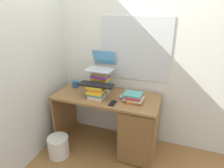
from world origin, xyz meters
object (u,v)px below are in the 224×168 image
object	(u,v)px
mug	(75,84)
cell_phone	(113,103)
book_stack_side	(134,97)
keyboard	(96,85)
computer_mouse	(122,97)
book_stack_keyboard_riser	(97,92)
desk	(131,124)
laptop	(102,65)
wastebasket	(59,146)
book_stack_tall	(100,81)

from	to	relation	value
mug	cell_phone	world-z (taller)	mug
book_stack_side	keyboard	world-z (taller)	keyboard
book_stack_side	computer_mouse	bearing A→B (deg)	168.40
book_stack_side	computer_mouse	distance (m)	0.17
book_stack_keyboard_riser	computer_mouse	distance (m)	0.31
desk	book_stack_side	xyz separation A→B (m)	(0.02, -0.01, 0.39)
laptop	wastebasket	distance (m)	1.19
desk	book_stack_keyboard_riser	bearing A→B (deg)	-170.04
laptop	cell_phone	bearing A→B (deg)	-51.90
cell_phone	keyboard	bearing A→B (deg)	161.23
book_stack_tall	mug	distance (m)	0.39
laptop	mug	xyz separation A→B (m)	(-0.38, -0.06, -0.30)
book_stack_keyboard_riser	book_stack_side	size ratio (longest dim) A/B	0.94
keyboard	computer_mouse	bearing A→B (deg)	16.38
book_stack_side	mug	world-z (taller)	book_stack_side
book_stack_tall	book_stack_side	size ratio (longest dim) A/B	1.22
desk	cell_phone	world-z (taller)	cell_phone
cell_phone	book_stack_keyboard_riser	bearing A→B (deg)	160.80
desk	book_stack_side	world-z (taller)	book_stack_side
book_stack_tall	cell_phone	xyz separation A→B (m)	(0.27, -0.28, -0.14)
laptop	book_stack_side	bearing A→B (deg)	-23.07
book_stack_tall	computer_mouse	distance (m)	0.37
desk	book_stack_side	bearing A→B (deg)	-29.22
keyboard	wastebasket	world-z (taller)	keyboard
mug	wastebasket	size ratio (longest dim) A/B	0.45
keyboard	wastebasket	xyz separation A→B (m)	(-0.41, -0.32, -0.79)
book_stack_tall	keyboard	distance (m)	0.20
book_stack_side	wastebasket	xyz separation A→B (m)	(-0.87, -0.38, -0.67)
book_stack_side	keyboard	distance (m)	0.47
computer_mouse	mug	size ratio (longest dim) A/B	0.86
book_stack_tall	book_stack_keyboard_riser	bearing A→B (deg)	-79.77
book_stack_tall	mug	xyz separation A→B (m)	(-0.38, 0.01, -0.10)
laptop	keyboard	size ratio (longest dim) A/B	0.82
book_stack_keyboard_riser	computer_mouse	world-z (taller)	book_stack_keyboard_riser
keyboard	book_stack_keyboard_riser	bearing A→B (deg)	92.74
book_stack_keyboard_riser	cell_phone	distance (m)	0.26
laptop	computer_mouse	world-z (taller)	laptop
laptop	desk	bearing A→B (deg)	-22.73
keyboard	laptop	bearing A→B (deg)	96.51
computer_mouse	cell_phone	xyz separation A→B (m)	(-0.05, -0.18, -0.01)
computer_mouse	mug	xyz separation A→B (m)	(-0.71, 0.11, 0.03)
desk	keyboard	distance (m)	0.67
desk	laptop	distance (m)	0.86
book_stack_tall	book_stack_keyboard_riser	world-z (taller)	book_stack_tall
keyboard	cell_phone	xyz separation A→B (m)	(0.24, -0.08, -0.17)
desk	book_stack_tall	bearing A→B (deg)	165.39
book_stack_keyboard_riser	wastebasket	distance (m)	0.87
desk	book_stack_tall	world-z (taller)	book_stack_tall
laptop	cell_phone	distance (m)	0.57
book_stack_tall	laptop	bearing A→B (deg)	93.43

